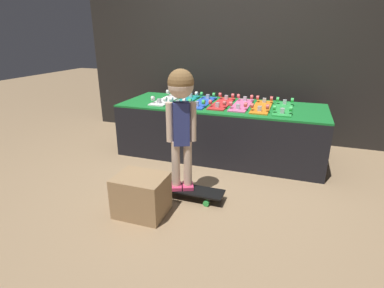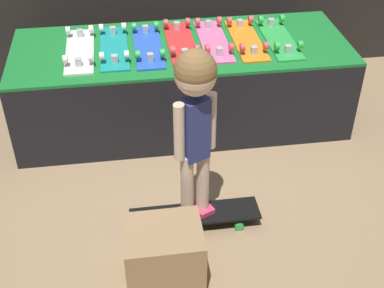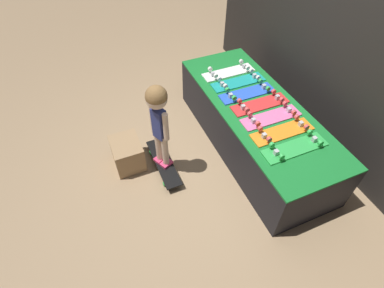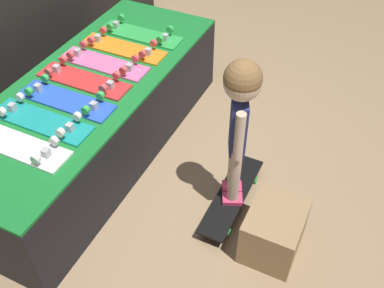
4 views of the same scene
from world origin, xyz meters
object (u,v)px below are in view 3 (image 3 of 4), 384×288
at_px(skateboard_teal_on_rack, 238,81).
at_px(skateboard_orange_on_rack, 282,131).
at_px(skateboard_white_on_rack, 229,72).
at_px(child, 158,113).
at_px(skateboard_pink_on_rack, 271,117).
at_px(skateboard_red_on_rack, 260,104).
at_px(skateboard_on_floor, 163,163).
at_px(skateboard_blue_on_rack, 247,93).
at_px(skateboard_green_on_rack, 295,147).
at_px(storage_box, 127,153).

bearing_deg(skateboard_teal_on_rack, skateboard_orange_on_rack, -0.49).
distance_m(skateboard_white_on_rack, child, 1.29).
xyz_separation_m(skateboard_teal_on_rack, child, (0.39, -1.13, 0.19)).
relative_size(skateboard_teal_on_rack, child, 0.63).
distance_m(skateboard_teal_on_rack, skateboard_pink_on_rack, 0.69).
bearing_deg(skateboard_red_on_rack, skateboard_pink_on_rack, -2.17).
distance_m(skateboard_orange_on_rack, skateboard_on_floor, 1.36).
bearing_deg(child, skateboard_on_floor, -106.77).
xyz_separation_m(skateboard_blue_on_rack, skateboard_on_floor, (0.16, -1.12, -0.56)).
xyz_separation_m(skateboard_white_on_rack, skateboard_red_on_rack, (0.69, 0.03, 0.00)).
bearing_deg(skateboard_orange_on_rack, skateboard_pink_on_rack, 175.82).
height_order(skateboard_white_on_rack, skateboard_teal_on_rack, same).
distance_m(skateboard_teal_on_rack, child, 1.21).
height_order(skateboard_on_floor, child, child).
distance_m(skateboard_green_on_rack, child, 1.35).
height_order(skateboard_white_on_rack, storage_box, skateboard_white_on_rack).
distance_m(skateboard_teal_on_rack, storage_box, 1.56).
relative_size(skateboard_white_on_rack, storage_box, 1.65).
distance_m(skateboard_white_on_rack, skateboard_red_on_rack, 0.69).
relative_size(skateboard_white_on_rack, skateboard_red_on_rack, 1.00).
relative_size(skateboard_green_on_rack, skateboard_on_floor, 0.87).
xyz_separation_m(skateboard_on_floor, child, (-0.00, 0.00, 0.75)).
height_order(skateboard_pink_on_rack, skateboard_orange_on_rack, same).
xyz_separation_m(skateboard_teal_on_rack, skateboard_blue_on_rack, (0.23, -0.01, 0.00)).
xyz_separation_m(skateboard_white_on_rack, storage_box, (0.41, -1.47, -0.47)).
bearing_deg(skateboard_red_on_rack, skateboard_white_on_rack, -177.66).
bearing_deg(skateboard_pink_on_rack, skateboard_on_floor, -104.78).
bearing_deg(child, skateboard_green_on_rack, 31.52).
distance_m(skateboard_blue_on_rack, skateboard_green_on_rack, 0.92).
distance_m(skateboard_orange_on_rack, skateboard_green_on_rack, 0.23).
relative_size(skateboard_orange_on_rack, storage_box, 1.65).
bearing_deg(skateboard_on_floor, skateboard_orange_on_rack, 64.65).
bearing_deg(skateboard_orange_on_rack, storage_box, -116.86).
height_order(skateboard_pink_on_rack, storage_box, skateboard_pink_on_rack).
xyz_separation_m(skateboard_white_on_rack, skateboard_green_on_rack, (1.38, -0.01, 0.00)).
height_order(skateboard_pink_on_rack, skateboard_on_floor, skateboard_pink_on_rack).
bearing_deg(skateboard_teal_on_rack, skateboard_blue_on_rack, -2.69).
bearing_deg(storage_box, skateboard_on_floor, 58.65).
distance_m(skateboard_on_floor, storage_box, 0.42).
height_order(skateboard_teal_on_rack, skateboard_pink_on_rack, same).
bearing_deg(skateboard_blue_on_rack, skateboard_on_floor, -81.75).
relative_size(skateboard_teal_on_rack, skateboard_on_floor, 0.87).
height_order(skateboard_green_on_rack, skateboard_on_floor, skateboard_green_on_rack).
height_order(skateboard_white_on_rack, skateboard_red_on_rack, same).
height_order(skateboard_teal_on_rack, skateboard_red_on_rack, same).
relative_size(skateboard_blue_on_rack, child, 0.63).
bearing_deg(skateboard_on_floor, skateboard_green_on_rack, 55.41).
height_order(skateboard_orange_on_rack, skateboard_on_floor, skateboard_orange_on_rack).
relative_size(skateboard_orange_on_rack, skateboard_green_on_rack, 1.00).
height_order(skateboard_blue_on_rack, skateboard_green_on_rack, same).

